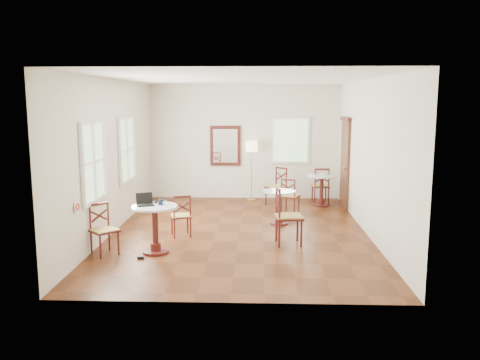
% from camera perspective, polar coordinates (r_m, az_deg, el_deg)
% --- Properties ---
extents(ground, '(7.00, 7.00, 0.00)m').
position_cam_1_polar(ground, '(9.96, -0.06, -5.96)').
color(ground, '#52240E').
rests_on(ground, ground).
extents(room_shell, '(5.02, 7.02, 3.01)m').
position_cam_1_polar(room_shell, '(9.92, -0.36, 5.06)').
color(room_shell, silver).
rests_on(room_shell, ground).
extents(cafe_table_near, '(0.78, 0.78, 0.83)m').
position_cam_1_polar(cafe_table_near, '(8.63, -9.69, -4.98)').
color(cafe_table_near, '#4B1712').
rests_on(cafe_table_near, ground).
extents(cafe_table_mid, '(0.68, 0.68, 0.72)m').
position_cam_1_polar(cafe_table_mid, '(10.52, 4.51, -2.69)').
color(cafe_table_mid, '#4B1712').
rests_on(cafe_table_mid, ground).
extents(cafe_table_back, '(0.72, 0.72, 0.76)m').
position_cam_1_polar(cafe_table_back, '(12.44, 9.31, -0.80)').
color(cafe_table_back, '#4B1712').
rests_on(cafe_table_back, ground).
extents(chair_near_a, '(0.48, 0.48, 0.82)m').
position_cam_1_polar(chair_near_a, '(9.62, -6.75, -4.07)').
color(chair_near_a, '#4B1712').
rests_on(chair_near_a, ground).
extents(chair_near_b, '(0.57, 0.57, 0.88)m').
position_cam_1_polar(chair_near_b, '(8.76, -15.34, -5.49)').
color(chair_near_b, '#4B1712').
rests_on(chair_near_b, ground).
extents(chair_mid_a, '(0.51, 0.51, 0.84)m').
position_cam_1_polar(chair_mid_a, '(11.52, 5.74, -1.81)').
color(chair_mid_a, '#4B1712').
rests_on(chair_mid_a, ground).
extents(chair_mid_b, '(0.53, 0.53, 1.05)m').
position_cam_1_polar(chair_mid_b, '(9.06, 5.42, -4.13)').
color(chair_mid_b, '#4B1712').
rests_on(chair_mid_b, ground).
extents(chair_back_a, '(0.45, 0.45, 0.91)m').
position_cam_1_polar(chair_back_a, '(12.75, 9.22, -0.64)').
color(chair_back_a, '#4B1712').
rests_on(chair_back_a, ground).
extents(chair_back_b, '(0.62, 0.62, 0.95)m').
position_cam_1_polar(chair_back_b, '(12.43, 4.24, -0.72)').
color(chair_back_b, '#4B1712').
rests_on(chair_back_b, ground).
extents(floor_lamp, '(0.30, 0.30, 1.56)m').
position_cam_1_polar(floor_lamp, '(12.83, 1.33, 3.43)').
color(floor_lamp, '#BF8C3F').
rests_on(floor_lamp, ground).
extents(laptop, '(0.35, 0.32, 0.20)m').
position_cam_1_polar(laptop, '(8.64, -10.83, -2.51)').
color(laptop, black).
rests_on(laptop, cafe_table_near).
extents(mouse, '(0.11, 0.09, 0.04)m').
position_cam_1_polar(mouse, '(8.78, -9.64, -2.50)').
color(mouse, black).
rests_on(mouse, cafe_table_near).
extents(navy_mug, '(0.12, 0.08, 0.10)m').
position_cam_1_polar(navy_mug, '(8.62, -9.06, -2.50)').
color(navy_mug, black).
rests_on(navy_mug, cafe_table_near).
extents(water_glass, '(0.06, 0.06, 0.09)m').
position_cam_1_polar(water_glass, '(8.55, -8.49, -2.60)').
color(water_glass, white).
rests_on(water_glass, cafe_table_near).
extents(power_adapter, '(0.10, 0.06, 0.04)m').
position_cam_1_polar(power_adapter, '(8.50, -11.31, -8.70)').
color(power_adapter, black).
rests_on(power_adapter, ground).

